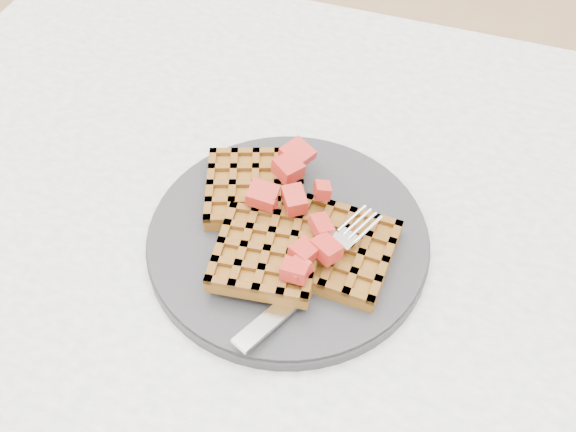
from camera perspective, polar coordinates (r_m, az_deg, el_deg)
The scene contains 5 objects.
table at distance 0.68m, azimuth 9.60°, elevation -11.13°, with size 1.20×0.80×0.75m.
plate at distance 0.59m, azimuth 0.00°, elevation -1.98°, with size 0.26×0.26×0.02m, color #252427.
waffles at distance 0.57m, azimuth -0.11°, elevation -1.09°, with size 0.20×0.18×0.03m.
strawberry_pile at distance 0.56m, azimuth 0.00°, elevation 0.92°, with size 0.15×0.15×0.02m, color maroon, non-canonical shape.
fork at distance 0.55m, azimuth 2.80°, elevation -5.20°, with size 0.02×0.18×0.02m, color silver, non-canonical shape.
Camera 1 is at (-0.00, -0.34, 1.23)m, focal length 40.00 mm.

